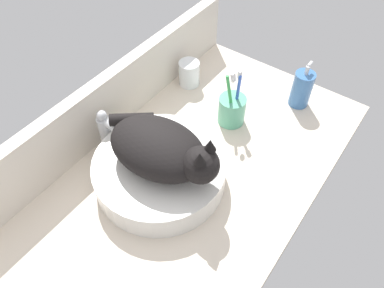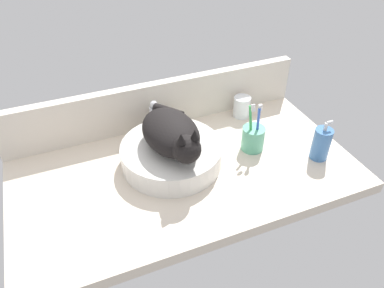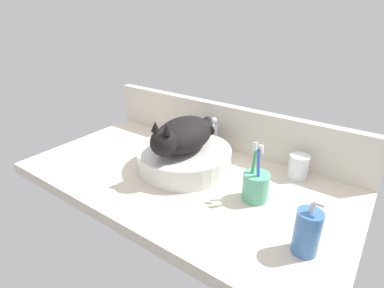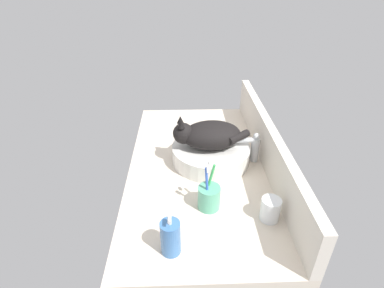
# 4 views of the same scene
# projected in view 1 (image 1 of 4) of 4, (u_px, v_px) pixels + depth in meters

# --- Properties ---
(ground_plane) EXTENTS (1.13, 0.61, 0.04)m
(ground_plane) POSITION_uv_depth(u_px,v_px,m) (182.00, 185.00, 1.00)
(ground_plane) COLOR beige
(backsplash_panel) EXTENTS (1.13, 0.04, 0.18)m
(backsplash_panel) POSITION_uv_depth(u_px,v_px,m) (98.00, 111.00, 1.02)
(backsplash_panel) COLOR silver
(backsplash_panel) RESTS_ON ground_plane
(sink_basin) EXTENTS (0.34, 0.34, 0.08)m
(sink_basin) POSITION_uv_depth(u_px,v_px,m) (160.00, 171.00, 0.96)
(sink_basin) COLOR silver
(sink_basin) RESTS_ON ground_plane
(cat) EXTENTS (0.19, 0.32, 0.14)m
(cat) POSITION_uv_depth(u_px,v_px,m) (162.00, 149.00, 0.88)
(cat) COLOR black
(cat) RESTS_ON sink_basin
(faucet) EXTENTS (0.04, 0.12, 0.14)m
(faucet) POSITION_uv_depth(u_px,v_px,m) (108.00, 130.00, 1.00)
(faucet) COLOR silver
(faucet) RESTS_ON ground_plane
(soap_dispenser) EXTENTS (0.06, 0.06, 0.15)m
(soap_dispenser) POSITION_uv_depth(u_px,v_px,m) (302.00, 89.00, 1.13)
(soap_dispenser) COLOR #3F72B2
(soap_dispenser) RESTS_ON ground_plane
(toothbrush_cup) EXTENTS (0.08, 0.08, 0.19)m
(toothbrush_cup) POSITION_uv_depth(u_px,v_px,m) (232.00, 109.00, 1.09)
(toothbrush_cup) COLOR #5BB28E
(toothbrush_cup) RESTS_ON ground_plane
(water_glass) EXTENTS (0.07, 0.07, 0.08)m
(water_glass) POSITION_uv_depth(u_px,v_px,m) (189.00, 75.00, 1.21)
(water_glass) COLOR white
(water_glass) RESTS_ON ground_plane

